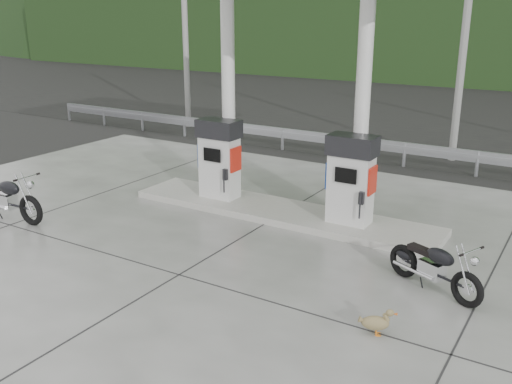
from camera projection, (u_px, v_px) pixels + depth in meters
The scene contains 15 objects.
ground at pixel (214, 255), 10.45m from camera, with size 160.00×160.00×0.00m, color black.
forecourt_apron at pixel (214, 255), 10.45m from camera, with size 18.00×14.00×0.02m, color slate.
pump_island at pixel (280, 212), 12.45m from camera, with size 7.00×1.40×0.15m, color #9A988F.
gas_pump_left at pixel (219, 159), 12.95m from camera, with size 0.95×0.55×1.80m, color silver, non-canonical shape.
gas_pump_right at pixel (351, 180), 11.36m from camera, with size 0.95×0.55×1.80m, color silver, non-canonical shape.
canopy_column_left at pixel (228, 86), 12.79m from camera, with size 0.30×0.30×5.00m, color white.
canopy_column_right at pixel (363, 97), 11.20m from camera, with size 0.30×0.30×5.00m, color white.
guardrail at pixel (372, 138), 16.73m from camera, with size 26.00×0.16×1.42m, color #999AA0, non-canonical shape.
road at pixel (407, 140), 19.79m from camera, with size 60.00×7.00×0.01m, color black.
utility_pole_a at pixel (185, 19), 20.95m from camera, with size 0.22×0.22×8.00m, color gray.
utility_pole_b at pixel (466, 22), 15.96m from camera, with size 0.22×0.22×8.00m, color gray.
tree_band at pixel (506, 34), 33.91m from camera, with size 80.00×6.00×6.00m, color black.
motorcycle_left at pixel (7, 198), 12.10m from camera, with size 1.95×0.61×0.92m, color black, non-canonical shape.
motorcycle_right at pixel (434, 267), 8.98m from camera, with size 1.69×0.53×0.80m, color black, non-canonical shape.
duck at pixel (375, 323), 7.81m from camera, with size 0.47×0.13×0.34m, color brown, non-canonical shape.
Camera 1 is at (5.69, -7.78, 4.27)m, focal length 40.00 mm.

